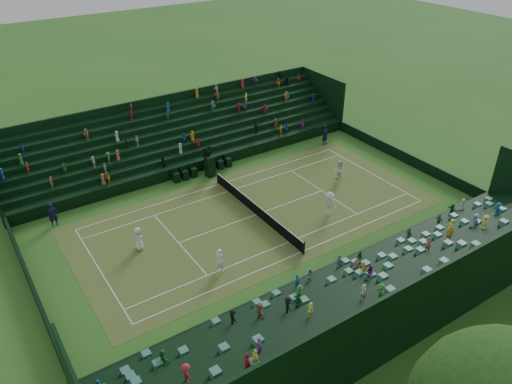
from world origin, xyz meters
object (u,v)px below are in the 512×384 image
tennis_net (256,209)px  player_far_west (339,171)px  player_far_east (329,204)px  umpire_chair (210,163)px  player_near_west (139,239)px  player_near_east (220,260)px

tennis_net → player_far_west: (-0.62, 8.70, 0.37)m
player_far_west → player_far_east: player_far_east is taller
umpire_chair → player_far_east: bearing=23.6°
tennis_net → player_far_east: player_far_east is taller
player_near_west → tennis_net: bearing=-86.7°
player_near_east → player_far_west: (-4.77, 14.18, 0.03)m
umpire_chair → player_near_east: 12.70m
player_near_east → player_far_west: 14.97m
umpire_chair → player_far_west: umpire_chair is taller
player_near_west → player_far_west: player_far_west is taller
tennis_net → player_far_east: (2.94, 4.56, 0.44)m
player_near_east → player_far_east: bearing=-121.5°
umpire_chair → player_near_east: umpire_chair is taller
player_near_east → player_far_east: size_ratio=0.90×
tennis_net → umpire_chair: bearing=179.3°
tennis_net → umpire_chair: 7.28m
player_far_west → player_near_east: bearing=-65.3°
umpire_chair → player_far_east: umpire_chair is taller
player_far_west → player_far_east: size_ratio=0.93×
player_far_east → tennis_net: bearing=-158.4°
tennis_net → player_near_east: player_near_east is taller
player_near_west → player_far_east: player_far_east is taller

